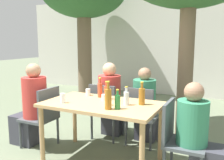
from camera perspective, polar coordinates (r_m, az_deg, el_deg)
The scene contains 21 objects.
ground_plane at distance 3.44m, azimuth -2.30°, elevation -17.86°, with size 30.00×30.00×0.00m, color #667056.
cafe_building_wall at distance 7.27m, azimuth 14.52°, elevation 7.52°, with size 10.00×0.08×2.80m.
dining_table_front at distance 3.19m, azimuth -2.38°, elevation -6.77°, with size 1.47×0.85×0.78m.
patio_chair_0 at distance 3.78m, azimuth -15.44°, elevation -7.52°, with size 0.44×0.44×0.89m.
patio_chair_1 at distance 2.94m, azimuth 14.82°, elevation -12.33°, with size 0.44×0.44×0.89m.
patio_chair_2 at distance 3.94m, azimuth -1.55°, elevation -6.54°, with size 0.44×0.44×0.89m.
patio_chair_3 at distance 3.71m, azimuth 6.57°, elevation -7.57°, with size 0.44×0.44×0.89m.
person_seated_0 at distance 3.92m, azimuth -18.00°, elevation -6.22°, with size 0.58×0.35×1.24m.
person_seated_1 at distance 2.91m, azimuth 19.54°, elevation -12.83°, with size 0.57×0.34×1.12m.
person_seated_2 at distance 4.12m, azimuth -0.08°, elevation -5.16°, with size 0.36×0.58×1.21m.
person_seated_3 at distance 3.92m, azimuth 7.73°, elevation -6.44°, with size 0.34×0.57×1.16m.
amber_bottle_0 at distance 2.85m, azimuth -0.89°, elevation -4.23°, with size 0.08×0.08×0.33m.
water_bottle_1 at distance 3.05m, azimuth 3.30°, elevation -4.10°, with size 0.07×0.07×0.23m.
green_bottle_2 at distance 2.87m, azimuth 1.26°, elevation -4.92°, with size 0.07×0.07×0.23m.
amber_bottle_3 at distance 3.08m, azimuth 6.83°, elevation -3.61°, with size 0.08×0.08×0.29m.
soda_bottle_4 at distance 3.46m, azimuth -2.74°, elevation -2.21°, with size 0.07×0.07×0.28m.
soda_bottle_5 at distance 3.35m, azimuth -1.31°, elevation -2.81°, with size 0.07×0.07×0.24m.
drinking_glass_0 at distance 3.04m, azimuth -1.12°, elevation -4.75°, with size 0.06×0.06×0.11m.
drinking_glass_1 at distance 3.26m, azimuth -1.90°, elevation -4.02°, with size 0.06×0.06×0.09m.
drinking_glass_2 at distance 3.59m, azimuth -5.50°, elevation -2.77°, with size 0.07×0.07×0.10m.
drinking_glass_3 at distance 3.21m, azimuth -11.20°, elevation -4.08°, with size 0.06×0.06×0.12m.
Camera 1 is at (1.46, -2.70, 1.56)m, focal length 40.00 mm.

